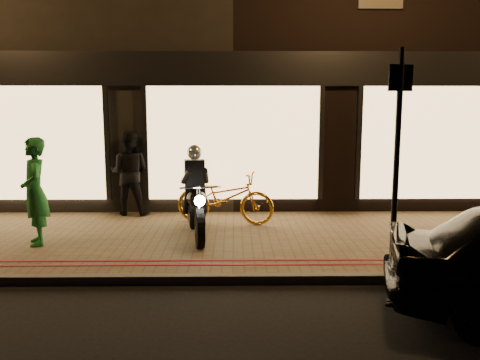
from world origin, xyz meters
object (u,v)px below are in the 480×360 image
sign_post (397,147)px  motorcycle (196,202)px  person_green (35,192)px  bicycle_gold (225,197)px

sign_post → motorcycle: bearing=151.5°
sign_post → person_green: sign_post is taller
motorcycle → person_green: 2.61m
motorcycle → sign_post: size_ratio=0.64×
motorcycle → bicycle_gold: bearing=54.9°
person_green → bicycle_gold: bearing=88.7°
bicycle_gold → motorcycle: bearing=168.8°
sign_post → bicycle_gold: 3.71m
motorcycle → bicycle_gold: motorcycle is taller
motorcycle → bicycle_gold: 1.10m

